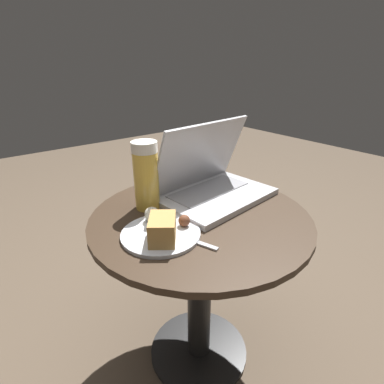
# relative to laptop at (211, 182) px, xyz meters

# --- Properties ---
(ground_plane) EXTENTS (6.00, 6.00, 0.00)m
(ground_plane) POSITION_rel_laptop_xyz_m (-0.11, -0.08, -0.59)
(ground_plane) COLOR brown
(table) EXTENTS (0.61, 0.61, 0.54)m
(table) POSITION_rel_laptop_xyz_m (-0.11, -0.08, -0.20)
(table) COLOR black
(table) RESTS_ON ground_plane
(laptop) EXTENTS (0.36, 0.26, 0.23)m
(laptop) POSITION_rel_laptop_xyz_m (0.00, 0.00, 0.00)
(laptop) COLOR silver
(laptop) RESTS_ON table
(beer_glass) EXTENTS (0.07, 0.07, 0.20)m
(beer_glass) POSITION_rel_laptop_xyz_m (-0.20, 0.06, 0.05)
(beer_glass) COLOR gold
(beer_glass) RESTS_ON table
(snack_plate) EXTENTS (0.20, 0.20, 0.07)m
(snack_plate) POSITION_rel_laptop_xyz_m (-0.25, -0.11, -0.03)
(snack_plate) COLOR silver
(snack_plate) RESTS_ON table
(fork) EXTENTS (0.07, 0.16, 0.00)m
(fork) POSITION_rel_laptop_xyz_m (-0.22, -0.14, -0.05)
(fork) COLOR #B2B2B7
(fork) RESTS_ON table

